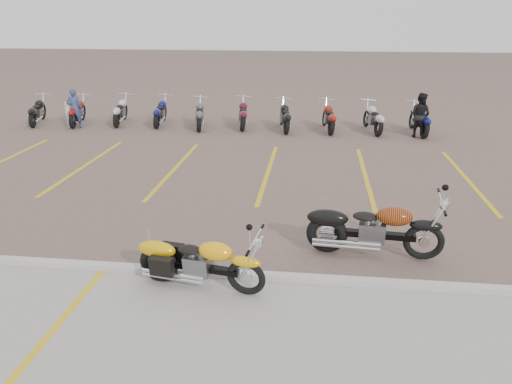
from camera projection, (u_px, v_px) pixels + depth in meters
ground at (249, 230)px, 10.35m from camera, size 100.00×100.00×0.00m
concrete_apron at (201, 378)px, 6.15m from camera, size 60.00×5.00×0.01m
curb at (234, 275)px, 8.46m from camera, size 60.00×0.18×0.12m
parking_stripes at (268, 172)px, 14.08m from camera, size 38.00×5.50×0.01m
apron_stripe at (26, 363)px, 6.40m from camera, size 0.12×5.00×0.00m
yellow_cruiser at (199, 263)px, 8.05m from camera, size 2.16×0.52×0.90m
flame_cruiser at (371, 230)px, 9.09m from camera, size 2.47×0.43×1.02m
person_a at (75, 108)px, 19.13m from camera, size 0.65×0.53×1.52m
person_b at (420, 115)px, 17.72m from camera, size 0.98×0.94×1.59m
bollard at (69, 114)px, 19.36m from camera, size 0.17×0.17×1.00m
bg_bike_row at (220, 113)px, 19.34m from camera, size 15.89×2.09×1.10m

